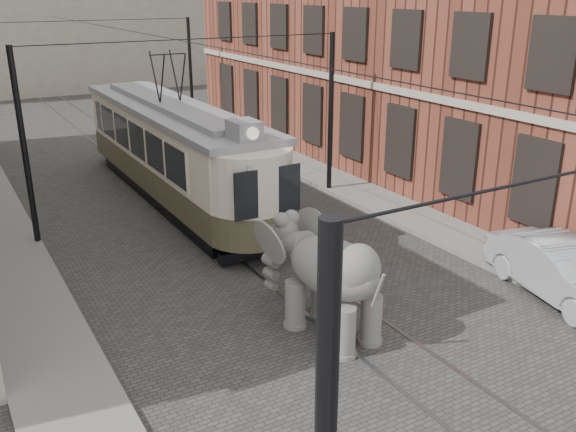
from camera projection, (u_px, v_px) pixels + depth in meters
ground at (292, 278)px, 17.08m from camera, size 120.00×120.00×0.00m
tram_rails at (292, 278)px, 17.07m from camera, size 1.54×80.00×0.02m
sidewalk_right at (454, 235)px, 19.88m from camera, size 2.00×60.00×0.15m
sidewalk_left at (43, 339)px, 13.99m from camera, size 2.00×60.00×0.15m
brick_building at (404, 24)px, 27.51m from camera, size 8.00×26.00×12.00m
catenary at (208, 136)px, 20.01m from camera, size 11.00×30.20×6.00m
tram at (172, 128)px, 22.67m from camera, size 2.81×13.50×5.35m
elephant at (333, 283)px, 13.89m from camera, size 2.98×4.53×2.57m
parked_car at (562, 271)px, 15.79m from camera, size 2.47×4.73×1.49m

